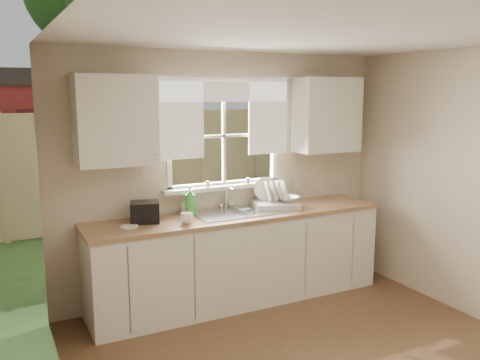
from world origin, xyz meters
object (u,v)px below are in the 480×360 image
soap_bottle_a (190,201)px  black_appliance (145,212)px  cup (187,218)px  dish_rack (275,201)px

soap_bottle_a → black_appliance: 0.47m
cup → dish_rack: bearing=15.2°
dish_rack → cup: size_ratio=4.31×
dish_rack → black_appliance: (-1.38, 0.03, 0.02)m
black_appliance → cup: bearing=-18.7°
dish_rack → cup: bearing=-169.6°
cup → soap_bottle_a: bearing=66.9°
cup → black_appliance: bearing=150.0°
cup → black_appliance: 0.40m
soap_bottle_a → black_appliance: bearing=174.4°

